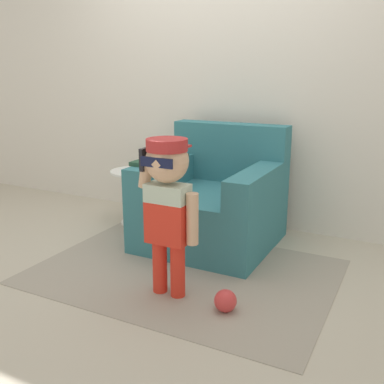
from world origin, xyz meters
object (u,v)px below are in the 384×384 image
object	(u,v)px
side_table	(136,192)
toy_ball	(225,301)
armchair	(213,203)
person_child	(168,194)

from	to	relation	value
side_table	toy_ball	xyz separation A→B (m)	(1.28, -1.02, -0.22)
armchair	person_child	size ratio (longest dim) A/B	1.03
person_child	side_table	xyz separation A→B (m)	(-0.90, 0.99, -0.34)
person_child	toy_ball	size ratio (longest dim) A/B	7.37
armchair	person_child	distance (m)	0.96
person_child	side_table	world-z (taller)	person_child
person_child	toy_ball	world-z (taller)	person_child
toy_ball	person_child	bearing A→B (deg)	175.11
side_table	person_child	bearing A→B (deg)	-47.63
armchair	toy_ball	distance (m)	1.09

